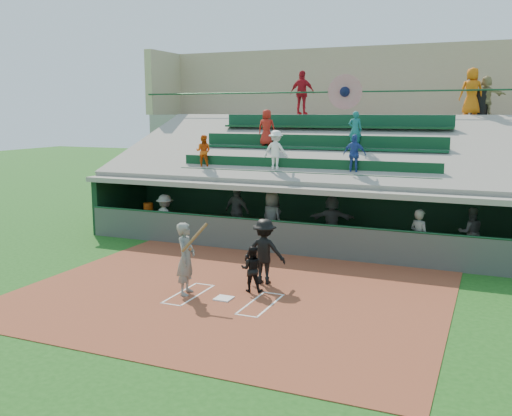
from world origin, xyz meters
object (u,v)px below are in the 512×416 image
at_px(white_table, 150,222).
at_px(catcher, 252,269).
at_px(home_plate, 224,298).
at_px(batter_at_plate, 186,258).
at_px(water_cooler, 148,208).
at_px(trash_bin, 479,103).

bearing_deg(white_table, catcher, -59.95).
distance_m(home_plate, catcher, 1.13).
distance_m(batter_at_plate, white_table, 8.16).
bearing_deg(water_cooler, home_plate, -44.27).
xyz_separation_m(white_table, trash_bin, (11.73, 6.55, 4.66)).
height_order(home_plate, water_cooler, water_cooler).
xyz_separation_m(batter_at_plate, catcher, (1.49, 0.87, -0.35)).
bearing_deg(water_cooler, catcher, -38.22).
bearing_deg(trash_bin, catcher, -112.77).
height_order(catcher, trash_bin, trash_bin).
height_order(home_plate, catcher, catcher).
relative_size(home_plate, catcher, 0.35).
relative_size(home_plate, batter_at_plate, 0.22).
bearing_deg(home_plate, batter_at_plate, -179.60).
relative_size(catcher, white_table, 1.38).
height_order(batter_at_plate, white_table, batter_at_plate).
bearing_deg(catcher, water_cooler, -52.34).
relative_size(batter_at_plate, water_cooler, 5.16).
xyz_separation_m(batter_at_plate, white_table, (-5.23, 6.24, -0.55)).
xyz_separation_m(home_plate, water_cooler, (-6.34, 6.18, 0.98)).
bearing_deg(home_plate, white_table, 135.36).
bearing_deg(trash_bin, water_cooler, -150.69).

